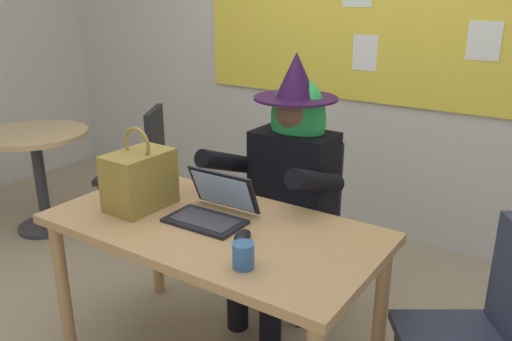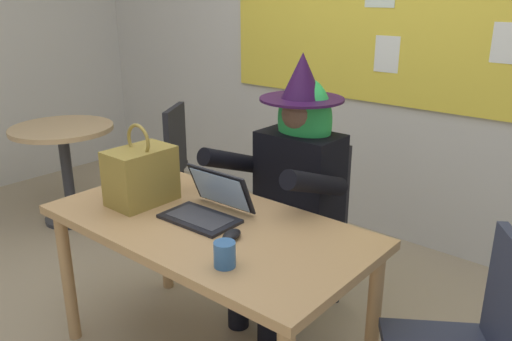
# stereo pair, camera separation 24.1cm
# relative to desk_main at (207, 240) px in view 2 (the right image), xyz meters

# --- Properties ---
(wall_back_bulletin) EXTENTS (5.90, 2.00, 2.97)m
(wall_back_bulletin) POSITION_rel_desk_main_xyz_m (-0.19, 1.81, 0.85)
(wall_back_bulletin) COLOR beige
(wall_back_bulletin) RESTS_ON ground
(desk_main) EXTENTS (1.45, 0.76, 0.73)m
(desk_main) POSITION_rel_desk_main_xyz_m (0.00, 0.00, 0.00)
(desk_main) COLOR tan
(desk_main) RESTS_ON ground
(chair_at_desk) EXTENTS (0.43, 0.43, 0.92)m
(chair_at_desk) POSITION_rel_desk_main_xyz_m (0.01, 0.73, -0.12)
(chair_at_desk) COLOR black
(chair_at_desk) RESTS_ON ground
(person_costumed) EXTENTS (0.60, 0.68, 1.39)m
(person_costumed) POSITION_rel_desk_main_xyz_m (0.01, 0.61, 0.15)
(person_costumed) COLOR black
(person_costumed) RESTS_ON ground
(laptop) EXTENTS (0.35, 0.29, 0.20)m
(laptop) POSITION_rel_desk_main_xyz_m (-0.03, 0.04, 0.13)
(laptop) COLOR black
(laptop) RESTS_ON desk_main
(computer_mouse) EXTENTS (0.08, 0.11, 0.03)m
(computer_mouse) POSITION_rel_desk_main_xyz_m (0.19, -0.05, 0.11)
(computer_mouse) COLOR black
(computer_mouse) RESTS_ON desk_main
(handbag) EXTENTS (0.20, 0.30, 0.38)m
(handbag) POSITION_rel_desk_main_xyz_m (-0.39, -0.04, 0.22)
(handbag) COLOR olive
(handbag) RESTS_ON desk_main
(coffee_mug) EXTENTS (0.08, 0.08, 0.09)m
(coffee_mug) POSITION_rel_desk_main_xyz_m (0.33, -0.22, 0.14)
(coffee_mug) COLOR #336099
(coffee_mug) RESTS_ON desk_main
(side_table_round) EXTENTS (0.73, 0.73, 0.74)m
(side_table_round) POSITION_rel_desk_main_xyz_m (-1.97, 0.45, -0.10)
(side_table_round) COLOR tan
(side_table_round) RESTS_ON ground
(chair_spare_by_window) EXTENTS (0.58, 0.58, 0.91)m
(chair_spare_by_window) POSITION_rel_desk_main_xyz_m (-1.33, 0.84, -0.13)
(chair_spare_by_window) COLOR black
(chair_spare_by_window) RESTS_ON ground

